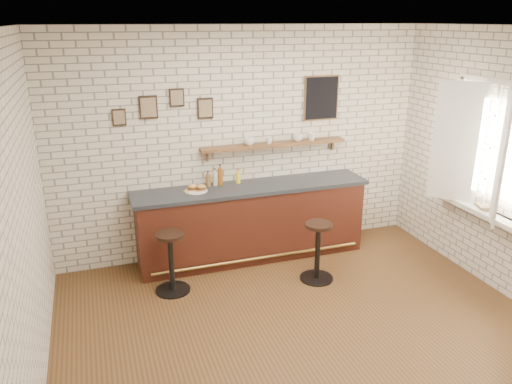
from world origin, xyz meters
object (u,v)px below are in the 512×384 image
(bar_stool_left, at_px, (171,261))
(shelf_cup_c, at_px, (298,138))
(sandwich_plate, at_px, (196,191))
(shelf_cup_a, at_px, (249,141))
(book_upper, at_px, (478,206))
(bar_counter, at_px, (252,222))
(shelf_cup_b, at_px, (269,141))
(bitters_bottle_amber, at_px, (220,177))
(bitters_bottle_white, at_px, (215,179))
(bar_stool_right, at_px, (318,250))
(ciabatta_sandwich, at_px, (197,187))
(bitters_bottle_brown, at_px, (208,180))
(shelf_cup_d, at_px, (312,137))
(condiment_bottle_yellow, at_px, (238,177))
(book_lower, at_px, (479,207))

(bar_stool_left, bearing_deg, shelf_cup_c, 21.98)
(sandwich_plate, bearing_deg, bar_stool_left, -127.47)
(shelf_cup_a, height_order, book_upper, shelf_cup_a)
(bar_counter, distance_m, shelf_cup_b, 1.10)
(bitters_bottle_amber, distance_m, book_upper, 3.17)
(bitters_bottle_white, bearing_deg, bar_stool_right, -45.46)
(ciabatta_sandwich, distance_m, bitters_bottle_brown, 0.24)
(ciabatta_sandwich, relative_size, bitters_bottle_brown, 1.16)
(bar_stool_left, bearing_deg, bar_stool_right, -9.42)
(shelf_cup_c, xyz_separation_m, shelf_cup_d, (0.20, 0.00, 0.00))
(shelf_cup_c, bearing_deg, shelf_cup_d, -79.36)
(bitters_bottle_amber, relative_size, shelf_cup_a, 2.04)
(condiment_bottle_yellow, xyz_separation_m, shelf_cup_c, (0.86, 0.03, 0.46))
(bar_counter, bearing_deg, ciabatta_sandwich, 178.51)
(bitters_bottle_brown, height_order, book_lower, bitters_bottle_brown)
(shelf_cup_c, relative_size, shelf_cup_d, 1.17)
(bitters_bottle_amber, xyz_separation_m, condiment_bottle_yellow, (0.24, 0.00, -0.03))
(shelf_cup_d, bearing_deg, book_lower, -34.65)
(bar_stool_left, height_order, shelf_cup_d, shelf_cup_d)
(bitters_bottle_amber, bearing_deg, sandwich_plate, -157.16)
(shelf_cup_a, distance_m, book_lower, 2.91)
(bar_stool_right, bearing_deg, bitters_bottle_amber, 132.50)
(ciabatta_sandwich, relative_size, shelf_cup_c, 1.83)
(bar_stool_right, relative_size, shelf_cup_c, 5.76)
(bar_counter, xyz_separation_m, condiment_bottle_yellow, (-0.13, 0.17, 0.58))
(sandwich_plate, xyz_separation_m, book_upper, (3.09, -1.45, -0.06))
(ciabatta_sandwich, bearing_deg, book_lower, -25.36)
(sandwich_plate, height_order, shelf_cup_c, shelf_cup_c)
(condiment_bottle_yellow, height_order, bar_stool_left, condiment_bottle_yellow)
(bitters_bottle_brown, relative_size, book_upper, 1.01)
(bitters_bottle_amber, height_order, shelf_cup_c, shelf_cup_c)
(ciabatta_sandwich, distance_m, condiment_bottle_yellow, 0.60)
(bitters_bottle_white, bearing_deg, bitters_bottle_amber, -0.00)
(shelf_cup_a, xyz_separation_m, shelf_cup_d, (0.89, 0.00, -0.00))
(condiment_bottle_yellow, relative_size, shelf_cup_a, 1.39)
(bar_stool_left, bearing_deg, shelf_cup_b, 27.29)
(shelf_cup_d, distance_m, book_upper, 2.26)
(bitters_bottle_amber, bearing_deg, book_lower, -30.47)
(book_lower, bearing_deg, bar_stool_right, 173.97)
(bar_stool_left, xyz_separation_m, shelf_cup_c, (1.90, 0.77, 1.15))
(ciabatta_sandwich, bearing_deg, shelf_cup_a, 13.56)
(book_lower, bearing_deg, bitters_bottle_brown, 163.00)
(bar_stool_right, xyz_separation_m, shelf_cup_b, (-0.25, 1.06, 1.14))
(sandwich_plate, relative_size, shelf_cup_b, 3.07)
(bitters_bottle_white, relative_size, bitters_bottle_amber, 0.82)
(sandwich_plate, bearing_deg, shelf_cup_b, 9.95)
(ciabatta_sandwich, bearing_deg, condiment_bottle_yellow, 14.33)
(bar_stool_left, height_order, shelf_cup_b, shelf_cup_b)
(ciabatta_sandwich, height_order, bar_stool_left, ciabatta_sandwich)
(bar_stool_right, distance_m, shelf_cup_b, 1.58)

